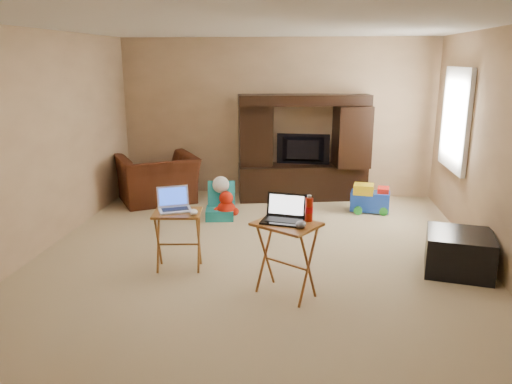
# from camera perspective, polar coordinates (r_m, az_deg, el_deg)

# --- Properties ---
(floor) EXTENTS (5.50, 5.50, 0.00)m
(floor) POSITION_cam_1_polar(r_m,az_deg,el_deg) (5.75, 0.22, -7.21)
(floor) COLOR beige
(floor) RESTS_ON ground
(ceiling) EXTENTS (5.50, 5.50, 0.00)m
(ceiling) POSITION_cam_1_polar(r_m,az_deg,el_deg) (5.33, 0.24, 18.51)
(ceiling) COLOR silver
(ceiling) RESTS_ON ground
(wall_back) EXTENTS (5.00, 0.00, 5.00)m
(wall_back) POSITION_cam_1_polar(r_m,az_deg,el_deg) (8.12, 2.28, 8.46)
(wall_back) COLOR tan
(wall_back) RESTS_ON ground
(wall_front) EXTENTS (5.00, 0.00, 5.00)m
(wall_front) POSITION_cam_1_polar(r_m,az_deg,el_deg) (2.76, -5.74, -4.60)
(wall_front) COLOR tan
(wall_front) RESTS_ON ground
(wall_left) EXTENTS (0.00, 5.50, 5.50)m
(wall_left) POSITION_cam_1_polar(r_m,az_deg,el_deg) (6.18, -23.59, 5.16)
(wall_left) COLOR tan
(wall_left) RESTS_ON ground
(wall_right) EXTENTS (0.00, 5.50, 5.50)m
(wall_right) POSITION_cam_1_polar(r_m,az_deg,el_deg) (5.72, 26.09, 4.18)
(wall_right) COLOR tan
(wall_right) RESTS_ON ground
(window_pane) EXTENTS (0.00, 1.20, 1.20)m
(window_pane) POSITION_cam_1_polar(r_m,az_deg,el_deg) (7.15, 22.00, 7.72)
(window_pane) COLOR white
(window_pane) RESTS_ON ground
(window_frame) EXTENTS (0.06, 1.14, 1.34)m
(window_frame) POSITION_cam_1_polar(r_m,az_deg,el_deg) (7.15, 21.84, 7.73)
(window_frame) COLOR white
(window_frame) RESTS_ON ground
(entertainment_center) EXTENTS (2.07, 0.87, 1.64)m
(entertainment_center) POSITION_cam_1_polar(r_m,az_deg,el_deg) (7.88, 5.38, 5.07)
(entertainment_center) COLOR black
(entertainment_center) RESTS_ON floor
(television) EXTENTS (0.84, 0.15, 0.48)m
(television) POSITION_cam_1_polar(r_m,az_deg,el_deg) (7.89, 5.37, 4.83)
(television) COLOR black
(television) RESTS_ON entertainment_center
(recliner) EXTENTS (1.47, 1.43, 0.73)m
(recliner) POSITION_cam_1_polar(r_m,az_deg,el_deg) (7.88, -11.15, 1.46)
(recliner) COLOR #4A1D0F
(recliner) RESTS_ON floor
(child_rocker) EXTENTS (0.44, 0.49, 0.51)m
(child_rocker) POSITION_cam_1_polar(r_m,az_deg,el_deg) (6.97, -4.18, -1.00)
(child_rocker) COLOR teal
(child_rocker) RESTS_ON floor
(plush_toy) EXTENTS (0.37, 0.31, 0.41)m
(plush_toy) POSITION_cam_1_polar(r_m,az_deg,el_deg) (6.93, -3.42, -1.52)
(plush_toy) COLOR red
(plush_toy) RESTS_ON floor
(push_toy) EXTENTS (0.62, 0.48, 0.42)m
(push_toy) POSITION_cam_1_polar(r_m,az_deg,el_deg) (7.45, 12.91, -0.66)
(push_toy) COLOR blue
(push_toy) RESTS_ON floor
(ottoman) EXTENTS (0.78, 0.78, 0.42)m
(ottoman) POSITION_cam_1_polar(r_m,az_deg,el_deg) (5.66, 22.19, -6.43)
(ottoman) COLOR black
(ottoman) RESTS_ON floor
(tray_table_left) EXTENTS (0.53, 0.44, 0.63)m
(tray_table_left) POSITION_cam_1_polar(r_m,az_deg,el_deg) (5.34, -8.85, -5.51)
(tray_table_left) COLOR #925D23
(tray_table_left) RESTS_ON floor
(tray_table_right) EXTENTS (0.70, 0.67, 0.72)m
(tray_table_right) POSITION_cam_1_polar(r_m,az_deg,el_deg) (4.71, 3.46, -7.67)
(tray_table_right) COLOR #AC7029
(tray_table_right) RESTS_ON floor
(laptop_left) EXTENTS (0.41, 0.38, 0.24)m
(laptop_left) POSITION_cam_1_polar(r_m,az_deg,el_deg) (5.24, -9.27, -0.89)
(laptop_left) COLOR silver
(laptop_left) RESTS_ON tray_table_left
(laptop_right) EXTENTS (0.42, 0.37, 0.24)m
(laptop_right) POSITION_cam_1_polar(r_m,az_deg,el_deg) (4.57, 3.07, -2.02)
(laptop_right) COLOR black
(laptop_right) RESTS_ON tray_table_right
(mouse_left) EXTENTS (0.11, 0.14, 0.05)m
(mouse_left) POSITION_cam_1_polar(r_m,az_deg,el_deg) (5.12, -7.14, -2.28)
(mouse_left) COLOR white
(mouse_left) RESTS_ON tray_table_left
(mouse_right) EXTENTS (0.12, 0.16, 0.06)m
(mouse_right) POSITION_cam_1_polar(r_m,az_deg,el_deg) (4.46, 5.14, -3.72)
(mouse_right) COLOR #3F3F44
(mouse_right) RESTS_ON tray_table_right
(water_bottle) EXTENTS (0.07, 0.07, 0.22)m
(water_bottle) POSITION_cam_1_polar(r_m,az_deg,el_deg) (4.63, 6.08, -2.01)
(water_bottle) COLOR #B81F0B
(water_bottle) RESTS_ON tray_table_right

